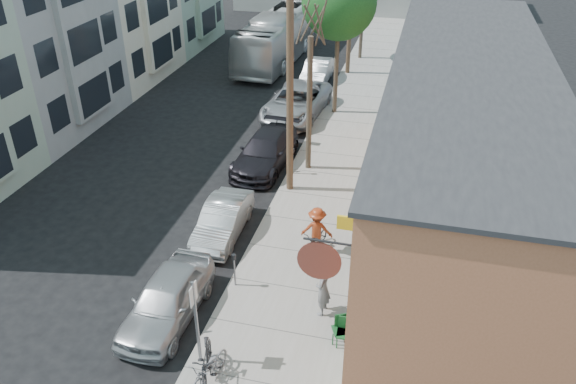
% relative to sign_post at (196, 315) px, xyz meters
% --- Properties ---
extents(ground, '(120.00, 120.00, 0.00)m').
position_rel_sign_post_xyz_m(ground, '(-2.35, 3.65, -1.83)').
color(ground, black).
extents(sidewalk, '(4.50, 58.00, 0.15)m').
position_rel_sign_post_xyz_m(sidewalk, '(1.90, 14.65, -1.76)').
color(sidewalk, gray).
rests_on(sidewalk, ground).
extents(cafe_building, '(6.60, 20.20, 6.61)m').
position_rel_sign_post_xyz_m(cafe_building, '(6.64, 8.65, 1.47)').
color(cafe_building, '#B36642').
rests_on(cafe_building, ground).
extents(apartment_row, '(6.30, 32.00, 9.00)m').
position_rel_sign_post_xyz_m(apartment_row, '(-14.20, 17.65, 2.67)').
color(apartment_row, '#A1B499').
rests_on(apartment_row, ground).
extents(sign_post, '(0.07, 0.45, 2.80)m').
position_rel_sign_post_xyz_m(sign_post, '(0.00, 0.00, 0.00)').
color(sign_post, slate).
rests_on(sign_post, sidewalk).
extents(parking_meter_near, '(0.14, 0.14, 1.24)m').
position_rel_sign_post_xyz_m(parking_meter_near, '(-0.10, 3.32, -0.85)').
color(parking_meter_near, slate).
rests_on(parking_meter_near, sidewalk).
extents(parking_meter_far, '(0.14, 0.14, 1.24)m').
position_rel_sign_post_xyz_m(parking_meter_far, '(-0.10, 11.27, -0.85)').
color(parking_meter_far, slate).
rests_on(parking_meter_far, sidewalk).
extents(utility_pole_near, '(3.57, 0.28, 10.00)m').
position_rel_sign_post_xyz_m(utility_pole_near, '(0.04, 9.96, 3.58)').
color(utility_pole_near, '#503A28').
rests_on(utility_pole_near, sidewalk).
extents(tree_bare, '(0.24, 0.24, 6.00)m').
position_rel_sign_post_xyz_m(tree_bare, '(0.45, 12.02, 1.32)').
color(tree_bare, '#44392C').
rests_on(tree_bare, sidewalk).
extents(tree_leafy_mid, '(3.83, 3.83, 7.85)m').
position_rel_sign_post_xyz_m(tree_leafy_mid, '(0.45, 18.88, 4.23)').
color(tree_leafy_mid, '#44392C').
rests_on(tree_leafy_mid, sidewalk).
extents(patio_chair_a, '(0.66, 0.66, 0.88)m').
position_rel_sign_post_xyz_m(patio_chair_a, '(3.69, 1.66, -1.24)').
color(patio_chair_a, '#144921').
rests_on(patio_chair_a, sidewalk).
extents(patio_chair_b, '(0.53, 0.53, 0.88)m').
position_rel_sign_post_xyz_m(patio_chair_b, '(3.82, 1.56, -1.24)').
color(patio_chair_b, '#144921').
rests_on(patio_chair_b, sidewalk).
extents(patron_grey, '(0.50, 0.72, 1.87)m').
position_rel_sign_post_xyz_m(patron_grey, '(2.94, 2.75, -0.75)').
color(patron_grey, slate).
rests_on(patron_grey, sidewalk).
extents(cyclist, '(1.17, 0.73, 1.74)m').
position_rel_sign_post_xyz_m(cyclist, '(2.10, 5.90, -0.81)').
color(cyclist, maroon).
rests_on(cyclist, sidewalk).
extents(cyclist_bike, '(0.98, 1.70, 0.84)m').
position_rel_sign_post_xyz_m(cyclist_bike, '(2.10, 5.90, -1.26)').
color(cyclist_bike, black).
rests_on(cyclist_bike, sidewalk).
extents(parked_bike_a, '(1.07, 2.05, 1.19)m').
position_rel_sign_post_xyz_m(parked_bike_a, '(0.45, -0.61, -1.09)').
color(parked_bike_a, black).
rests_on(parked_bike_a, sidewalk).
extents(parked_bike_b, '(0.96, 1.79, 0.89)m').
position_rel_sign_post_xyz_m(parked_bike_b, '(0.53, -0.64, -1.24)').
color(parked_bike_b, slate).
rests_on(parked_bike_b, sidewalk).
extents(car_0, '(1.82, 4.38, 1.48)m').
position_rel_sign_post_xyz_m(car_0, '(-1.65, 1.51, -1.09)').
color(car_0, '#A3A6AA').
rests_on(car_0, ground).
extents(car_1, '(1.51, 4.01, 1.31)m').
position_rel_sign_post_xyz_m(car_1, '(-1.55, 6.18, -1.18)').
color(car_1, '#A2A6A9').
rests_on(car_1, ground).
extents(car_2, '(2.40, 5.24, 1.49)m').
position_rel_sign_post_xyz_m(car_2, '(-1.55, 11.98, -1.09)').
color(car_2, black).
rests_on(car_2, ground).
extents(car_3, '(3.20, 6.20, 1.67)m').
position_rel_sign_post_xyz_m(car_3, '(-1.55, 18.04, -1.00)').
color(car_3, '#9B9DA2').
rests_on(car_3, ground).
extents(car_4, '(1.56, 4.37, 1.44)m').
position_rel_sign_post_xyz_m(car_4, '(-1.55, 23.73, -1.11)').
color(car_4, '#9A9DA1').
rests_on(car_4, ground).
extents(bus, '(3.33, 12.03, 3.32)m').
position_rel_sign_post_xyz_m(bus, '(-5.14, 27.75, -0.17)').
color(bus, silver).
rests_on(bus, ground).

